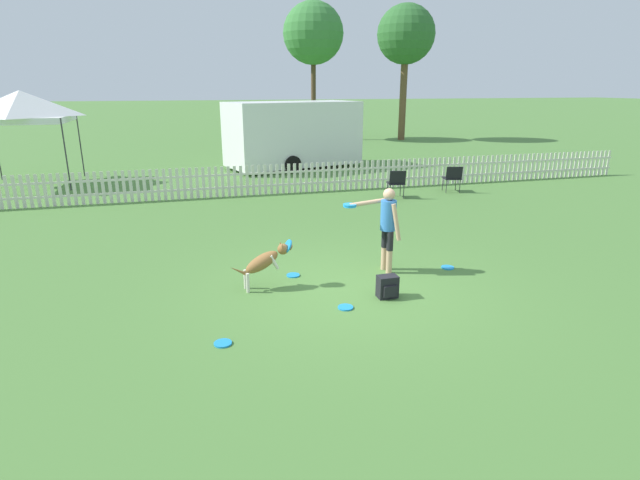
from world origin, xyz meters
name	(u,v)px	position (x,y,z in m)	size (l,w,h in m)	color
ground_plane	(352,287)	(0.00, 0.00, 0.00)	(240.00, 240.00, 0.00)	#4C7A38
handler_person	(386,221)	(0.83, 0.57, 0.95)	(0.95, 0.58, 1.54)	tan
leaping_dog	(265,261)	(-1.40, 0.38, 0.48)	(1.09, 0.31, 0.80)	olive
frisbee_near_handler	(346,307)	(-0.37, -0.75, 0.01)	(0.24, 0.24, 0.02)	#1E8CD8
frisbee_near_dog	(223,343)	(-2.28, -1.36, 0.01)	(0.24, 0.24, 0.02)	#1E8CD8
frisbee_midfield	(448,267)	(2.02, 0.40, 0.01)	(0.24, 0.24, 0.02)	#1E8CD8
frisbee_far_scatter	(293,275)	(-0.84, 0.79, 0.01)	(0.24, 0.24, 0.02)	#1E8CD8
backpack_on_grass	(388,287)	(0.41, -0.54, 0.18)	(0.32, 0.25, 0.36)	black
picket_fence	(268,179)	(0.00, 7.89, 0.47)	(26.29, 0.04, 0.93)	silver
folding_chair_blue_left	(453,177)	(5.69, 6.60, 0.50)	(0.62, 0.63, 0.84)	#333338
folding_chair_center	(397,181)	(3.61, 6.28, 0.51)	(0.57, 0.58, 0.85)	#333338
canopy_tent_main	(22,106)	(-7.47, 11.63, 2.60)	(2.80, 2.80, 3.12)	#333338
equipment_trailer	(293,134)	(1.94, 12.81, 1.40)	(6.20, 3.60, 2.66)	white
tree_left_grove	(313,34)	(5.73, 23.66, 6.25)	(3.63, 3.63, 8.10)	#4C3823
tree_right_grove	(406,36)	(11.03, 22.06, 6.13)	(3.46, 3.46, 7.94)	brown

